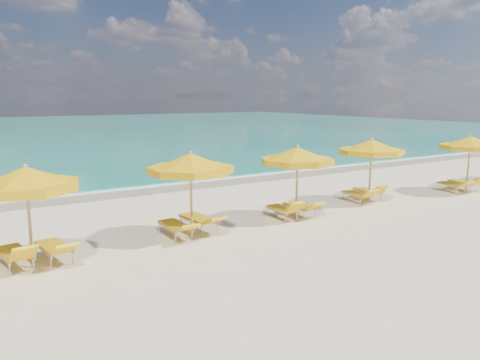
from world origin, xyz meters
TOP-DOWN VIEW (x-y plane):
  - ground_plane at (0.00, 0.00)m, footprint 120.00×120.00m
  - ocean at (0.00, 48.00)m, footprint 120.00×80.00m
  - wet_sand_band at (0.00, 7.40)m, footprint 120.00×2.60m
  - foam_line at (0.00, 8.20)m, footprint 120.00×1.20m
  - whitecap_near at (-6.00, 17.00)m, footprint 14.00×0.36m
  - whitecap_far at (8.00, 24.00)m, footprint 18.00×0.30m
  - umbrella_2 at (-7.17, -0.43)m, footprint 2.91×2.91m
  - umbrella_3 at (-2.76, -0.24)m, footprint 3.36×3.36m
  - umbrella_4 at (1.21, -0.20)m, footprint 2.74×2.74m
  - umbrella_5 at (5.26, 0.30)m, footprint 2.58×2.58m
  - umbrella_6 at (10.30, -0.60)m, footprint 2.65×2.65m
  - lounger_2_left at (-7.54, -0.23)m, footprint 0.85×1.82m
  - lounger_2_right at (-6.62, -0.23)m, footprint 0.80×1.85m
  - lounger_3_left at (-3.17, -0.01)m, footprint 0.61×1.81m
  - lounger_3_right at (-2.25, 0.27)m, footprint 0.81×1.96m
  - lounger_4_left at (0.80, 0.03)m, footprint 0.61×1.60m
  - lounger_4_right at (1.59, 0.05)m, footprint 0.58×1.68m
  - lounger_5_left at (4.82, 0.48)m, footprint 0.74×1.68m
  - lounger_5_right at (5.64, 0.71)m, footprint 0.77×1.65m
  - lounger_6_left at (9.84, -0.21)m, footprint 0.84×1.71m
  - lounger_6_right at (10.68, -0.25)m, footprint 0.71×1.67m

SIDE VIEW (x-z plane):
  - ground_plane at x=0.00m, z-range 0.00..0.00m
  - ocean at x=0.00m, z-range -0.15..0.15m
  - wet_sand_band at x=0.00m, z-range -0.01..0.01m
  - foam_line at x=0.00m, z-range -0.01..0.01m
  - whitecap_near at x=-6.00m, z-range -0.03..0.03m
  - whitecap_far at x=8.00m, z-range -0.03..0.03m
  - lounger_6_left at x=9.84m, z-range -0.13..0.51m
  - lounger_5_left at x=4.82m, z-range -0.15..0.55m
  - lounger_4_right at x=1.59m, z-range -0.14..0.54m
  - lounger_5_right at x=5.64m, z-range -0.18..0.58m
  - lounger_4_left at x=0.80m, z-range -0.19..0.59m
  - lounger_6_right at x=10.68m, z-range -0.19..0.61m
  - lounger_3_left at x=-3.17m, z-range -0.12..0.55m
  - lounger_2_right at x=-6.62m, z-range -0.15..0.58m
  - lounger_2_left at x=-7.54m, z-range -0.19..0.63m
  - lounger_3_right at x=-2.25m, z-range -0.12..0.57m
  - umbrella_6 at x=10.30m, z-range 0.89..3.40m
  - umbrella_4 at x=1.21m, z-range 0.89..3.42m
  - umbrella_5 at x=5.26m, z-range 0.90..3.45m
  - umbrella_2 at x=-7.17m, z-range 0.90..3.47m
  - umbrella_3 at x=-2.76m, z-range 0.91..3.49m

